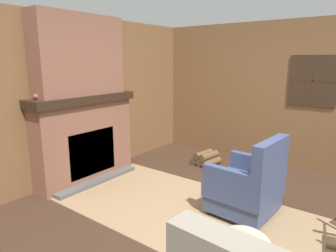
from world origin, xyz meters
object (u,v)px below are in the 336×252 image
oil_lamp_vase (38,93)px  firewood_stack (206,158)px  armchair (248,187)px  storage_case (115,87)px

oil_lamp_vase → firewood_stack: bearing=63.7°
armchair → storage_case: (-2.35, 0.22, 0.97)m
firewood_stack → oil_lamp_vase: oil_lamp_vase is taller
oil_lamp_vase → storage_case: size_ratio=1.00×
firewood_stack → armchair: bearing=-44.6°
firewood_stack → oil_lamp_vase: size_ratio=1.95×
armchair → firewood_stack: armchair is taller
armchair → storage_case: 2.56m
armchair → storage_case: bearing=-1.8°
storage_case → firewood_stack: bearing=41.4°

